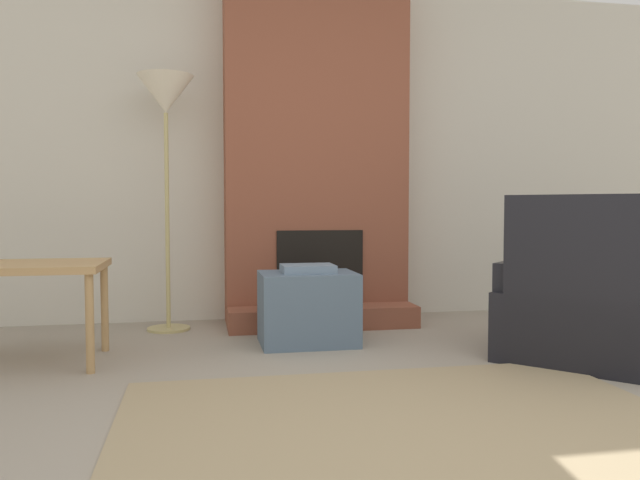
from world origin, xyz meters
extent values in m
plane|color=gray|center=(0.00, 0.00, 0.00)|extent=(24.00, 24.00, 0.00)
cube|color=beige|center=(0.00, 2.94, 1.30)|extent=(7.67, 0.06, 2.60)
cube|color=brown|center=(0.00, 2.73, 1.30)|extent=(1.36, 0.36, 2.60)
cube|color=brown|center=(0.00, 2.41, 0.08)|extent=(1.36, 0.28, 0.15)
cube|color=black|center=(0.00, 2.54, 0.43)|extent=(0.64, 0.02, 0.54)
cube|color=slate|center=(-0.20, 1.94, 0.23)|extent=(0.60, 0.44, 0.45)
cube|color=slate|center=(-0.20, 1.94, 0.48)|extent=(0.33, 0.24, 0.05)
cube|color=black|center=(1.37, 1.33, 0.20)|extent=(1.32, 1.31, 0.39)
cube|color=black|center=(1.07, 1.04, 0.47)|extent=(0.61, 0.63, 0.93)
cube|color=black|center=(1.14, 1.57, 0.28)|extent=(0.79, 0.75, 0.55)
cube|color=tan|center=(-1.76, 1.72, 0.54)|extent=(0.75, 0.60, 0.04)
cylinder|color=tan|center=(-1.43, 1.46, 0.26)|extent=(0.04, 0.04, 0.52)
cylinder|color=tan|center=(-1.43, 1.98, 0.26)|extent=(0.04, 0.04, 0.52)
cylinder|color=tan|center=(-1.09, 2.56, 0.01)|extent=(0.30, 0.30, 0.02)
cylinder|color=tan|center=(-1.09, 2.56, 0.77)|extent=(0.03, 0.03, 1.50)
cone|color=silver|center=(-1.09, 2.56, 1.65)|extent=(0.39, 0.39, 0.26)
cube|color=#9E8966|center=(-0.07, 0.44, 0.01)|extent=(2.29, 1.50, 0.01)
camera|label=1|loc=(-0.87, -1.92, 0.87)|focal=35.00mm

